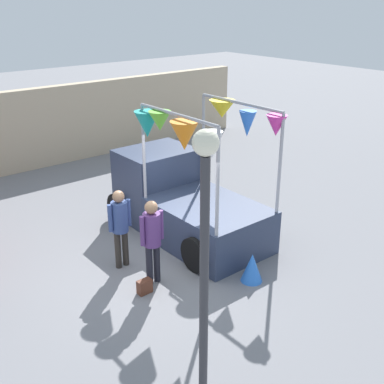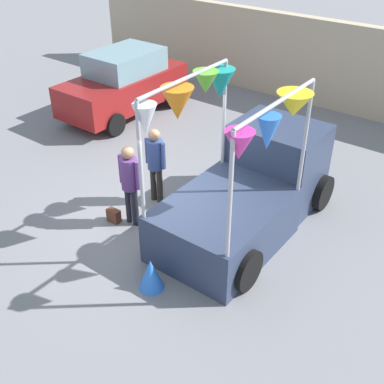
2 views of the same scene
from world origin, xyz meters
name	(u,v)px [view 1 (image 1 of 2)]	position (x,y,z in m)	size (l,w,h in m)	color
ground_plane	(159,266)	(0.00, 0.00, 0.00)	(60.00, 60.00, 0.00)	slate
vendor_truck	(180,195)	(1.42, 1.06, 0.91)	(2.42, 4.07, 3.20)	#2D3851
person_customer	(152,234)	(-0.45, -0.45, 1.07)	(0.53, 0.34, 1.76)	black
person_vendor	(120,221)	(-0.60, 0.49, 1.04)	(0.53, 0.34, 1.72)	#2D2823
handbag	(145,287)	(-0.80, -0.65, 0.14)	(0.28, 0.16, 0.28)	#592D1E
street_lamp	(205,238)	(-1.63, -3.35, 2.57)	(0.32, 0.32, 3.93)	#333338
brick_boundary_wall	(16,132)	(0.00, 7.73, 1.30)	(18.00, 0.36, 2.60)	tan
folded_kite_bundle_azure	(252,268)	(1.10, -1.65, 0.30)	(0.44, 0.44, 0.60)	blue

